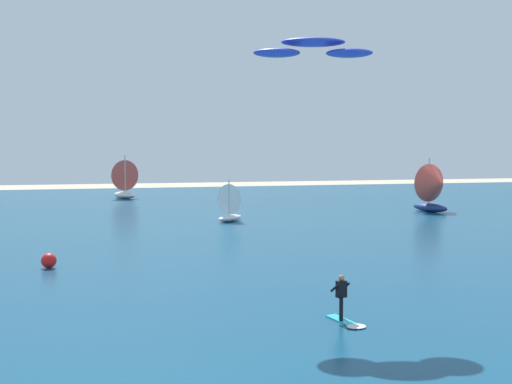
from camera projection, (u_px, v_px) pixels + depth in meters
The scene contains 7 objects.
ocean at pixel (147, 218), 55.76m from camera, with size 160.00×90.00×0.10m, color navy.
kitesurfer at pixel (344, 305), 21.60m from camera, with size 0.92×2.02×1.67m.
kite at pixel (313, 49), 23.79m from camera, with size 4.93×2.59×0.71m.
sailboat_trailing at pixel (233, 202), 52.75m from camera, with size 3.25×3.16×3.64m.
sailboat_far_left at pixel (435, 188), 59.98m from camera, with size 4.13×4.76×5.38m.
sailboat_anchored_offshore at pixel (122, 179), 78.06m from camera, with size 4.40×4.93×5.52m.
marker_buoy at pixel (49, 261), 31.54m from camera, with size 0.79×0.79×0.79m, color red.
Camera 1 is at (-4.77, -6.94, 6.20)m, focal length 42.56 mm.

